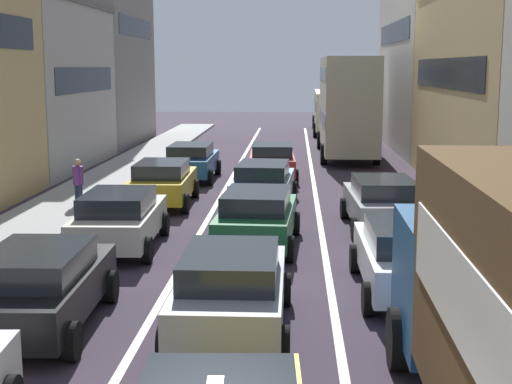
{
  "coord_description": "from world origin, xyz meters",
  "views": [
    {
      "loc": [
        0.92,
        -5.46,
        4.59
      ],
      "look_at": [
        0.0,
        12.0,
        1.6
      ],
      "focal_mm": 51.46,
      "sensor_mm": 36.0,
      "label": 1
    }
  ],
  "objects_px": {
    "sedan_centre_lane_fifth": "(272,160)",
    "wagon_right_lane_far": "(383,202)",
    "hatchback_centre_lane_third": "(257,217)",
    "sedan_left_lane_fourth": "(163,182)",
    "coupe_centre_lane_fourth": "(263,183)",
    "sedan_right_lane_behind_truck": "(407,255)",
    "sedan_left_lane_third": "(119,218)",
    "wagon_left_lane_second": "(40,286)",
    "bus_far_queue_secondary": "(333,108)",
    "bus_mid_queue_primary": "(347,102)",
    "sedan_left_lane_fifth": "(191,161)",
    "sedan_centre_lane_second": "(231,288)",
    "pedestrian_mid_sidewalk": "(78,181)"
  },
  "relations": [
    {
      "from": "wagon_left_lane_second",
      "to": "sedan_right_lane_behind_truck",
      "type": "distance_m",
      "value": 7.2
    },
    {
      "from": "coupe_centre_lane_fourth",
      "to": "sedan_right_lane_behind_truck",
      "type": "height_order",
      "value": "same"
    },
    {
      "from": "sedan_left_lane_fourth",
      "to": "bus_mid_queue_primary",
      "type": "relative_size",
      "value": 0.41
    },
    {
      "from": "sedan_left_lane_fourth",
      "to": "bus_mid_queue_primary",
      "type": "xyz_separation_m",
      "value": [
        7.05,
        13.9,
        2.03
      ]
    },
    {
      "from": "wagon_right_lane_far",
      "to": "pedestrian_mid_sidewalk",
      "type": "xyz_separation_m",
      "value": [
        -9.52,
        2.48,
        0.15
      ]
    },
    {
      "from": "hatchback_centre_lane_third",
      "to": "sedan_centre_lane_fifth",
      "type": "bearing_deg",
      "value": 2.81
    },
    {
      "from": "wagon_left_lane_second",
      "to": "sedan_left_lane_third",
      "type": "relative_size",
      "value": 1.0
    },
    {
      "from": "sedan_left_lane_third",
      "to": "sedan_left_lane_fourth",
      "type": "relative_size",
      "value": 1.0
    },
    {
      "from": "coupe_centre_lane_fourth",
      "to": "bus_far_queue_secondary",
      "type": "height_order",
      "value": "bus_far_queue_secondary"
    },
    {
      "from": "hatchback_centre_lane_third",
      "to": "sedan_centre_lane_second",
      "type": "bearing_deg",
      "value": -178.25
    },
    {
      "from": "sedan_left_lane_fourth",
      "to": "sedan_centre_lane_second",
      "type": "bearing_deg",
      "value": -165.53
    },
    {
      "from": "hatchback_centre_lane_third",
      "to": "sedan_left_lane_fifth",
      "type": "bearing_deg",
      "value": 19.2
    },
    {
      "from": "bus_far_queue_secondary",
      "to": "sedan_right_lane_behind_truck",
      "type": "bearing_deg",
      "value": -179.64
    },
    {
      "from": "hatchback_centre_lane_third",
      "to": "sedan_centre_lane_fifth",
      "type": "distance_m",
      "value": 11.46
    },
    {
      "from": "sedan_centre_lane_second",
      "to": "sedan_left_lane_fifth",
      "type": "relative_size",
      "value": 1.0
    },
    {
      "from": "coupe_centre_lane_fourth",
      "to": "sedan_left_lane_fourth",
      "type": "relative_size",
      "value": 1.01
    },
    {
      "from": "sedan_left_lane_fifth",
      "to": "sedan_right_lane_behind_truck",
      "type": "height_order",
      "value": "same"
    },
    {
      "from": "sedan_left_lane_fourth",
      "to": "bus_far_queue_secondary",
      "type": "bearing_deg",
      "value": -15.65
    },
    {
      "from": "coupe_centre_lane_fourth",
      "to": "pedestrian_mid_sidewalk",
      "type": "xyz_separation_m",
      "value": [
        -5.98,
        -0.75,
        0.15
      ]
    },
    {
      "from": "hatchback_centre_lane_third",
      "to": "bus_far_queue_secondary",
      "type": "relative_size",
      "value": 0.42
    },
    {
      "from": "wagon_left_lane_second",
      "to": "sedan_left_lane_fifth",
      "type": "xyz_separation_m",
      "value": [
        0.24,
        17.39,
        0.0
      ]
    },
    {
      "from": "sedan_left_lane_fifth",
      "to": "wagon_right_lane_far",
      "type": "distance_m",
      "value": 11.2
    },
    {
      "from": "wagon_right_lane_far",
      "to": "hatchback_centre_lane_third",
      "type": "bearing_deg",
      "value": 120.95
    },
    {
      "from": "bus_mid_queue_primary",
      "to": "pedestrian_mid_sidewalk",
      "type": "distance_m",
      "value": 17.75
    },
    {
      "from": "coupe_centre_lane_fourth",
      "to": "sedan_right_lane_behind_truck",
      "type": "bearing_deg",
      "value": -156.88
    },
    {
      "from": "wagon_right_lane_far",
      "to": "bus_mid_queue_primary",
      "type": "xyz_separation_m",
      "value": [
        0.14,
        17.25,
        2.03
      ]
    },
    {
      "from": "sedan_left_lane_third",
      "to": "sedan_centre_lane_fifth",
      "type": "xyz_separation_m",
      "value": [
        3.51,
        11.82,
        0.0
      ]
    },
    {
      "from": "wagon_right_lane_far",
      "to": "sedan_left_lane_fourth",
      "type": "bearing_deg",
      "value": 61.88
    },
    {
      "from": "coupe_centre_lane_fourth",
      "to": "bus_mid_queue_primary",
      "type": "height_order",
      "value": "bus_mid_queue_primary"
    },
    {
      "from": "sedan_centre_lane_fifth",
      "to": "pedestrian_mid_sidewalk",
      "type": "bearing_deg",
      "value": 135.59
    },
    {
      "from": "sedan_left_lane_third",
      "to": "wagon_left_lane_second",
      "type": "bearing_deg",
      "value": 177.72
    },
    {
      "from": "sedan_centre_lane_second",
      "to": "bus_mid_queue_primary",
      "type": "bearing_deg",
      "value": -8.34
    },
    {
      "from": "sedan_centre_lane_fifth",
      "to": "wagon_right_lane_far",
      "type": "relative_size",
      "value": 1.0
    },
    {
      "from": "coupe_centre_lane_fourth",
      "to": "hatchback_centre_lane_third",
      "type": "bearing_deg",
      "value": -175.97
    },
    {
      "from": "hatchback_centre_lane_third",
      "to": "wagon_right_lane_far",
      "type": "xyz_separation_m",
      "value": [
        3.47,
        2.27,
        0.0
      ]
    },
    {
      "from": "sedan_centre_lane_second",
      "to": "pedestrian_mid_sidewalk",
      "type": "bearing_deg",
      "value": 28.48
    },
    {
      "from": "wagon_right_lane_far",
      "to": "bus_far_queue_secondary",
      "type": "height_order",
      "value": "bus_far_queue_secondary"
    },
    {
      "from": "wagon_left_lane_second",
      "to": "bus_mid_queue_primary",
      "type": "distance_m",
      "value": 26.75
    },
    {
      "from": "hatchback_centre_lane_third",
      "to": "sedan_left_lane_fourth",
      "type": "distance_m",
      "value": 6.59
    },
    {
      "from": "wagon_right_lane_far",
      "to": "bus_far_queue_secondary",
      "type": "distance_m",
      "value": 30.9
    },
    {
      "from": "coupe_centre_lane_fourth",
      "to": "bus_mid_queue_primary",
      "type": "relative_size",
      "value": 0.42
    },
    {
      "from": "wagon_left_lane_second",
      "to": "sedan_left_lane_fourth",
      "type": "relative_size",
      "value": 1.01
    },
    {
      "from": "wagon_left_lane_second",
      "to": "sedan_right_lane_behind_truck",
      "type": "xyz_separation_m",
      "value": [
        6.78,
        2.45,
        0.0
      ]
    },
    {
      "from": "sedan_left_lane_fourth",
      "to": "wagon_right_lane_far",
      "type": "relative_size",
      "value": 0.99
    },
    {
      "from": "sedan_left_lane_third",
      "to": "sedan_left_lane_fifth",
      "type": "bearing_deg",
      "value": -3.07
    },
    {
      "from": "bus_mid_queue_primary",
      "to": "pedestrian_mid_sidewalk",
      "type": "xyz_separation_m",
      "value": [
        -9.66,
        -14.77,
        -1.88
      ]
    },
    {
      "from": "sedan_left_lane_fourth",
      "to": "sedan_centre_lane_fifth",
      "type": "distance_m",
      "value": 6.8
    },
    {
      "from": "coupe_centre_lane_fourth",
      "to": "sedan_centre_lane_fifth",
      "type": "xyz_separation_m",
      "value": [
        0.1,
        5.97,
        0.0
      ]
    },
    {
      "from": "wagon_left_lane_second",
      "to": "sedan_left_lane_fourth",
      "type": "distance_m",
      "value": 11.8
    },
    {
      "from": "hatchback_centre_lane_third",
      "to": "pedestrian_mid_sidewalk",
      "type": "distance_m",
      "value": 7.69
    }
  ]
}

